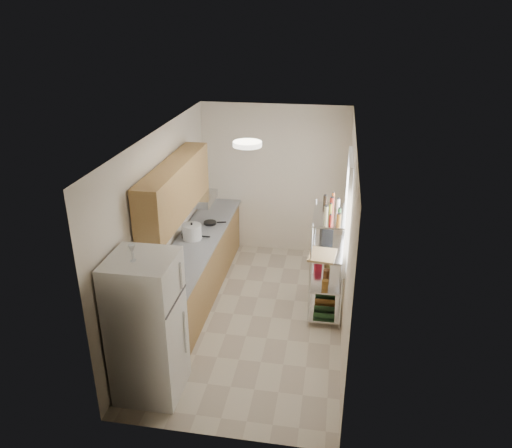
{
  "coord_description": "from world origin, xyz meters",
  "views": [
    {
      "loc": [
        1.04,
        -5.89,
        4.03
      ],
      "look_at": [
        0.01,
        0.25,
        1.32
      ],
      "focal_mm": 35.0,
      "sensor_mm": 36.0,
      "label": 1
    }
  ],
  "objects_px": {
    "espresso_machine": "(326,232)",
    "cutting_board": "(322,255)",
    "refrigerator": "(147,327)",
    "rice_cooker": "(192,232)",
    "frying_pan_large": "(190,235)"
  },
  "relations": [
    {
      "from": "espresso_machine",
      "to": "cutting_board",
      "type": "bearing_deg",
      "value": -102.22
    },
    {
      "from": "refrigerator",
      "to": "rice_cooker",
      "type": "height_order",
      "value": "refrigerator"
    },
    {
      "from": "rice_cooker",
      "to": "cutting_board",
      "type": "xyz_separation_m",
      "value": [
        1.92,
        -0.46,
        0.01
      ]
    },
    {
      "from": "cutting_board",
      "to": "espresso_machine",
      "type": "xyz_separation_m",
      "value": [
        0.03,
        0.48,
        0.12
      ]
    },
    {
      "from": "cutting_board",
      "to": "rice_cooker",
      "type": "bearing_deg",
      "value": 166.39
    },
    {
      "from": "frying_pan_large",
      "to": "cutting_board",
      "type": "height_order",
      "value": "cutting_board"
    },
    {
      "from": "refrigerator",
      "to": "cutting_board",
      "type": "distance_m",
      "value": 2.47
    },
    {
      "from": "frying_pan_large",
      "to": "cutting_board",
      "type": "distance_m",
      "value": 2.03
    },
    {
      "from": "frying_pan_large",
      "to": "espresso_machine",
      "type": "relative_size",
      "value": 0.96
    },
    {
      "from": "rice_cooker",
      "to": "espresso_machine",
      "type": "relative_size",
      "value": 1.01
    },
    {
      "from": "rice_cooker",
      "to": "cutting_board",
      "type": "height_order",
      "value": "rice_cooker"
    },
    {
      "from": "refrigerator",
      "to": "espresso_machine",
      "type": "relative_size",
      "value": 6.1
    },
    {
      "from": "refrigerator",
      "to": "rice_cooker",
      "type": "xyz_separation_m",
      "value": [
        -0.11,
        2.14,
        0.17
      ]
    },
    {
      "from": "frying_pan_large",
      "to": "cutting_board",
      "type": "xyz_separation_m",
      "value": [
        1.96,
        -0.52,
        0.1
      ]
    },
    {
      "from": "rice_cooker",
      "to": "frying_pan_large",
      "type": "xyz_separation_m",
      "value": [
        -0.05,
        0.06,
        -0.09
      ]
    }
  ]
}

